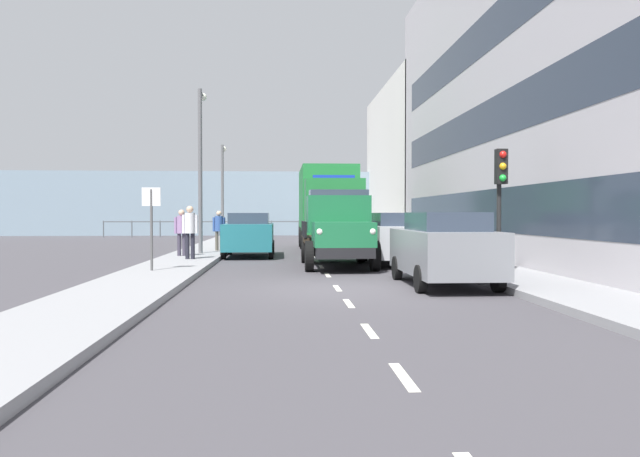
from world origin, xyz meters
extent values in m
plane|color=#423F44|center=(0.00, -9.73, 0.00)|extent=(80.00, 80.00, 0.00)
cube|color=gray|center=(-4.56, -9.73, 0.07)|extent=(2.15, 43.19, 0.15)
cube|color=gray|center=(4.56, -9.73, 0.07)|extent=(2.15, 43.19, 0.15)
cube|color=silver|center=(0.00, 7.32, 0.00)|extent=(0.12, 1.10, 0.01)
cube|color=silver|center=(0.00, 4.87, 0.00)|extent=(0.12, 1.10, 0.01)
cube|color=silver|center=(0.00, 2.19, 0.00)|extent=(0.12, 1.10, 0.01)
cube|color=silver|center=(0.00, -0.14, 0.00)|extent=(0.12, 1.10, 0.01)
cube|color=silver|center=(0.00, -3.07, 0.00)|extent=(0.12, 1.10, 0.01)
cube|color=silver|center=(0.00, -5.66, 0.00)|extent=(0.12, 1.10, 0.01)
cube|color=silver|center=(0.00, -8.07, 0.00)|extent=(0.12, 1.10, 0.01)
cube|color=silver|center=(0.00, -10.49, 0.00)|extent=(0.12, 1.10, 0.01)
cube|color=silver|center=(0.00, -13.14, 0.00)|extent=(0.12, 1.10, 0.01)
cube|color=silver|center=(0.00, -15.84, 0.00)|extent=(0.12, 1.10, 0.01)
cube|color=silver|center=(0.00, -18.83, 0.00)|extent=(0.12, 1.10, 0.01)
cube|color=silver|center=(0.00, -21.83, 0.00)|extent=(0.12, 1.10, 0.01)
cube|color=silver|center=(0.00, -24.23, 0.00)|extent=(0.12, 1.10, 0.01)
cube|color=silver|center=(0.00, -26.87, 0.00)|extent=(0.12, 1.10, 0.01)
cube|color=silver|center=(0.00, -29.24, 0.00)|extent=(0.12, 1.10, 0.01)
cube|color=#B7B2B7|center=(-9.48, -8.05, 6.30)|extent=(7.68, 24.23, 12.60)
cube|color=#2D3847|center=(-5.67, -8.05, 1.80)|extent=(0.08, 20.60, 1.40)
cube|color=#2D3847|center=(-5.67, -8.05, 4.80)|extent=(0.08, 20.60, 1.40)
cube|color=#2D3847|center=(-5.67, -8.05, 7.80)|extent=(0.08, 20.60, 1.40)
cube|color=silver|center=(-9.48, -27.55, 5.15)|extent=(7.68, 15.31, 10.30)
cube|color=gray|center=(0.00, -34.32, 2.50)|extent=(80.00, 0.80, 5.00)
cylinder|color=#4C5156|center=(-14.00, -30.72, 0.60)|extent=(0.08, 0.08, 1.20)
cylinder|color=#4C5156|center=(-12.00, -30.72, 0.60)|extent=(0.08, 0.08, 1.20)
cylinder|color=#4C5156|center=(-10.00, -30.72, 0.60)|extent=(0.08, 0.08, 1.20)
cylinder|color=#4C5156|center=(-8.00, -30.72, 0.60)|extent=(0.08, 0.08, 1.20)
cylinder|color=#4C5156|center=(-6.00, -30.72, 0.60)|extent=(0.08, 0.08, 1.20)
cylinder|color=#4C5156|center=(-4.00, -30.72, 0.60)|extent=(0.08, 0.08, 1.20)
cylinder|color=#4C5156|center=(-2.00, -30.72, 0.60)|extent=(0.08, 0.08, 1.20)
cylinder|color=#4C5156|center=(0.00, -30.72, 0.60)|extent=(0.08, 0.08, 1.20)
cylinder|color=#4C5156|center=(2.00, -30.72, 0.60)|extent=(0.08, 0.08, 1.20)
cylinder|color=#4C5156|center=(4.00, -30.72, 0.60)|extent=(0.08, 0.08, 1.20)
cylinder|color=#4C5156|center=(6.00, -30.72, 0.60)|extent=(0.08, 0.08, 1.20)
cylinder|color=#4C5156|center=(8.00, -30.72, 0.60)|extent=(0.08, 0.08, 1.20)
cylinder|color=#4C5156|center=(10.00, -30.72, 0.60)|extent=(0.08, 0.08, 1.20)
cylinder|color=#4C5156|center=(12.00, -30.72, 0.60)|extent=(0.08, 0.08, 1.20)
cylinder|color=#4C5156|center=(14.00, -30.72, 0.60)|extent=(0.08, 0.08, 1.20)
cube|color=#4C5156|center=(0.00, -30.72, 1.12)|extent=(28.00, 0.08, 0.08)
cube|color=black|center=(-0.51, -5.82, 0.60)|extent=(1.64, 5.60, 0.30)
cube|color=#196038|center=(-0.51, -3.97, 1.10)|extent=(1.72, 1.90, 0.70)
cube|color=silver|center=(-0.51, -3.07, 1.07)|extent=(1.16, 0.08, 0.56)
sphere|color=white|center=(-1.25, -3.07, 1.20)|extent=(0.20, 0.20, 0.20)
sphere|color=white|center=(0.22, -3.07, 1.20)|extent=(0.20, 0.20, 0.20)
cube|color=#196038|center=(-0.51, -5.48, 1.67)|extent=(1.93, 1.34, 1.15)
cube|color=#2D3847|center=(-0.51, -5.48, 2.15)|extent=(1.78, 1.23, 0.56)
cube|color=#2D2319|center=(-0.51, -7.16, 0.83)|extent=(2.10, 2.80, 0.16)
cube|color=black|center=(-1.52, -7.16, 1.15)|extent=(0.08, 2.80, 0.56)
cube|color=black|center=(0.50, -7.16, 1.15)|extent=(0.08, 2.80, 0.56)
cylinder|color=black|center=(-1.48, -4.14, 0.45)|extent=(0.24, 0.90, 0.90)
cylinder|color=black|center=(0.46, -4.14, 0.45)|extent=(0.24, 0.90, 0.90)
cylinder|color=black|center=(-1.48, -7.36, 0.45)|extent=(0.24, 0.90, 0.90)
cylinder|color=black|center=(0.46, -7.36, 0.45)|extent=(0.24, 0.90, 0.90)
cube|color=#1E7033|center=(-0.91, -11.70, 1.82)|extent=(2.40, 2.21, 2.60)
cube|color=#2D3847|center=(-0.91, -11.70, 2.39)|extent=(2.20, 2.04, 0.80)
cube|color=#1933B2|center=(-0.91, -11.70, 3.22)|extent=(1.75, 0.20, 0.16)
cube|color=#1E7033|center=(-0.91, -15.70, 2.37)|extent=(2.50, 5.95, 3.00)
cube|color=black|center=(-0.91, -14.76, 0.70)|extent=(2.00, 8.08, 0.36)
cylinder|color=black|center=(-2.06, -11.79, 0.52)|extent=(0.28, 1.04, 1.04)
cylinder|color=black|center=(0.24, -11.79, 0.52)|extent=(0.28, 1.04, 1.04)
cylinder|color=black|center=(-2.06, -15.40, 0.52)|extent=(0.28, 1.04, 1.04)
cylinder|color=black|center=(0.24, -15.40, 0.52)|extent=(0.28, 1.04, 1.04)
cylinder|color=black|center=(-2.06, -17.53, 0.52)|extent=(0.28, 1.04, 1.04)
cylinder|color=black|center=(0.24, -17.53, 0.52)|extent=(0.28, 1.04, 1.04)
cube|color=slate|center=(-2.53, -0.52, 0.80)|extent=(1.77, 4.23, 1.00)
cube|color=#2D3847|center=(-2.53, -0.32, 1.51)|extent=(1.45, 2.33, 0.42)
cylinder|color=black|center=(-1.69, -1.83, 0.30)|extent=(0.18, 0.60, 0.60)
cylinder|color=black|center=(-3.38, -1.83, 0.30)|extent=(0.18, 0.60, 0.60)
cylinder|color=black|center=(-1.69, 0.79, 0.30)|extent=(0.18, 0.60, 0.60)
cylinder|color=black|center=(-3.38, 0.79, 0.30)|extent=(0.18, 0.60, 0.60)
cube|color=#B7BABF|center=(-2.53, -6.52, 0.80)|extent=(1.80, 4.58, 1.00)
cube|color=#2D3847|center=(-2.53, -6.32, 1.51)|extent=(1.48, 2.52, 0.42)
cylinder|color=black|center=(-1.68, -7.94, 0.30)|extent=(0.18, 0.60, 0.60)
cylinder|color=black|center=(-3.39, -7.94, 0.30)|extent=(0.18, 0.60, 0.60)
cylinder|color=black|center=(-1.68, -5.10, 0.30)|extent=(0.18, 0.60, 0.60)
cylinder|color=black|center=(-3.39, -5.10, 0.30)|extent=(0.18, 0.60, 0.60)
cube|color=#1E6670|center=(2.53, -10.38, 0.80)|extent=(1.85, 4.04, 1.00)
cube|color=#2D3847|center=(2.53, -10.58, 1.51)|extent=(1.52, 2.22, 0.42)
cylinder|color=black|center=(1.65, -9.13, 0.30)|extent=(0.18, 0.60, 0.60)
cylinder|color=black|center=(3.41, -9.13, 0.30)|extent=(0.18, 0.60, 0.60)
cylinder|color=black|center=(1.65, -11.63, 0.30)|extent=(0.18, 0.60, 0.60)
cylinder|color=black|center=(3.41, -11.63, 0.30)|extent=(0.18, 0.60, 0.60)
cylinder|color=black|center=(4.28, -7.31, 0.59)|extent=(0.14, 0.14, 0.88)
cylinder|color=black|center=(4.46, -7.31, 0.59)|extent=(0.14, 0.14, 0.88)
cylinder|color=silver|center=(4.37, -7.31, 1.37)|extent=(0.34, 0.34, 0.69)
cylinder|color=silver|center=(4.15, -7.31, 1.34)|extent=(0.09, 0.09, 0.64)
cylinder|color=silver|center=(4.59, -7.31, 1.34)|extent=(0.09, 0.09, 0.64)
sphere|color=tan|center=(4.37, -7.31, 1.84)|extent=(0.24, 0.24, 0.24)
cylinder|color=#383342|center=(4.82, -8.92, 0.56)|extent=(0.14, 0.14, 0.82)
cylinder|color=#383342|center=(5.00, -8.92, 0.56)|extent=(0.14, 0.14, 0.82)
cylinder|color=gray|center=(4.91, -8.92, 1.29)|extent=(0.34, 0.34, 0.65)
cylinder|color=gray|center=(4.69, -8.92, 1.26)|extent=(0.09, 0.09, 0.60)
cylinder|color=gray|center=(5.13, -8.92, 1.26)|extent=(0.09, 0.09, 0.60)
sphere|color=tan|center=(4.91, -8.92, 1.73)|extent=(0.22, 0.22, 0.22)
cylinder|color=#4C473D|center=(3.79, -12.07, 0.55)|extent=(0.14, 0.14, 0.81)
cylinder|color=#4C473D|center=(3.97, -12.07, 0.55)|extent=(0.14, 0.14, 0.81)
cylinder|color=#2D4C8C|center=(3.88, -12.07, 1.28)|extent=(0.34, 0.34, 0.64)
cylinder|color=#2D4C8C|center=(3.66, -12.07, 1.24)|extent=(0.09, 0.09, 0.59)
cylinder|color=#2D4C8C|center=(4.10, -12.07, 1.24)|extent=(0.09, 0.09, 0.59)
sphere|color=tan|center=(3.88, -12.07, 1.70)|extent=(0.22, 0.22, 0.22)
cylinder|color=black|center=(-4.38, -1.93, 1.75)|extent=(0.12, 0.12, 3.20)
cube|color=black|center=(-4.38, -1.79, 2.90)|extent=(0.28, 0.24, 0.90)
sphere|color=red|center=(-4.38, -1.67, 3.20)|extent=(0.18, 0.18, 0.18)
sphere|color=orange|center=(-4.38, -1.67, 2.90)|extent=(0.18, 0.18, 0.18)
sphere|color=green|center=(-4.38, -1.67, 2.60)|extent=(0.18, 0.18, 0.18)
cylinder|color=#59595B|center=(4.43, -10.45, 3.35)|extent=(0.16, 0.16, 6.41)
cylinder|color=#59595B|center=(4.43, -10.90, 6.46)|extent=(0.10, 0.90, 0.10)
sphere|color=silver|center=(4.43, -11.35, 6.41)|extent=(0.32, 0.32, 0.32)
cylinder|color=#59595B|center=(4.70, -22.06, 2.92)|extent=(0.16, 0.16, 5.55)
cylinder|color=#59595B|center=(4.70, -22.51, 5.60)|extent=(0.10, 0.90, 0.10)
sphere|color=silver|center=(4.70, -22.96, 5.55)|extent=(0.32, 0.32, 0.32)
cylinder|color=#4C4C4C|center=(4.78, -3.18, 1.25)|extent=(0.07, 0.07, 2.20)
cube|color=silver|center=(4.78, -3.18, 2.15)|extent=(0.50, 0.04, 0.50)
camera|label=1|loc=(1.25, 13.47, 1.69)|focal=34.02mm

